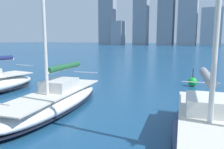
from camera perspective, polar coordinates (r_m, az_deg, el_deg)
name	(u,v)px	position (r m, az deg, el deg)	size (l,w,h in m)	color
city_skyline	(217,16)	(161.46, 25.76, 13.50)	(172.70, 21.04, 52.69)	#8C919B
sailboat_grey	(207,129)	(8.18, 23.51, -12.85)	(3.31, 7.98, 10.44)	navy
sailboat_forest	(55,99)	(11.73, -14.56, -6.19)	(3.45, 8.68, 9.91)	white
channel_buoy	(193,82)	(18.33, 20.30, -1.80)	(0.70, 0.70, 1.40)	green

